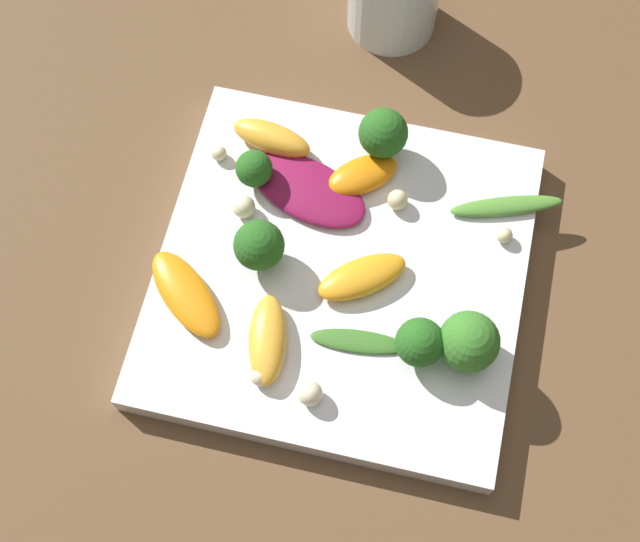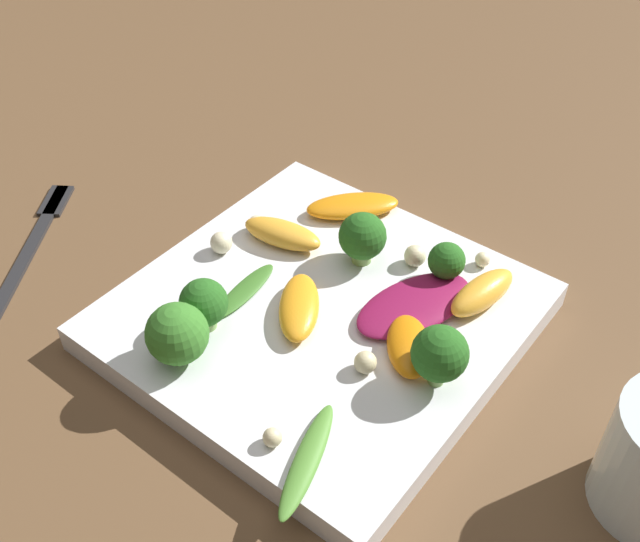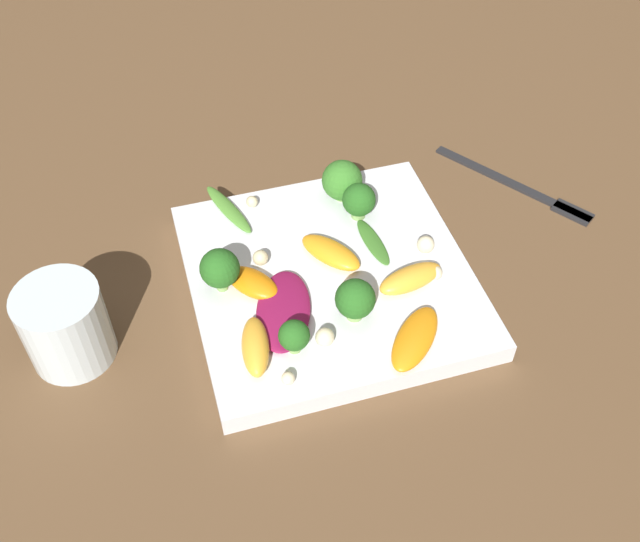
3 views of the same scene
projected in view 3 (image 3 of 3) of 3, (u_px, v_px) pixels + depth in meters
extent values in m
plane|color=brown|center=(329.00, 287.00, 0.76)|extent=(2.40, 2.40, 0.00)
cube|color=white|center=(329.00, 279.00, 0.75)|extent=(0.27, 0.27, 0.02)
cylinder|color=silver|center=(65.00, 325.00, 0.67)|extent=(0.08, 0.08, 0.08)
cube|color=#262628|center=(511.00, 182.00, 0.86)|extent=(0.12, 0.17, 0.01)
cube|color=#262628|center=(573.00, 211.00, 0.83)|extent=(0.04, 0.05, 0.01)
ellipsoid|color=maroon|center=(283.00, 310.00, 0.70)|extent=(0.08, 0.11, 0.01)
ellipsoid|color=orange|center=(331.00, 252.00, 0.75)|extent=(0.06, 0.07, 0.02)
ellipsoid|color=#FCAD33|center=(255.00, 347.00, 0.67)|extent=(0.04, 0.07, 0.02)
ellipsoid|color=orange|center=(415.00, 338.00, 0.68)|extent=(0.08, 0.08, 0.01)
ellipsoid|color=#FCAD33|center=(410.00, 278.00, 0.72)|extent=(0.07, 0.04, 0.02)
ellipsoid|color=orange|center=(253.00, 286.00, 0.72)|extent=(0.06, 0.06, 0.02)
cylinder|color=#84AD5B|center=(222.00, 282.00, 0.72)|extent=(0.01, 0.01, 0.02)
sphere|color=#26601E|center=(220.00, 268.00, 0.71)|extent=(0.04, 0.04, 0.04)
cylinder|color=#84AD5B|center=(355.00, 311.00, 0.70)|extent=(0.02, 0.02, 0.01)
sphere|color=#26601E|center=(355.00, 299.00, 0.68)|extent=(0.04, 0.04, 0.04)
cylinder|color=#84AD5B|center=(294.00, 345.00, 0.67)|extent=(0.01, 0.01, 0.01)
sphere|color=#26601E|center=(294.00, 335.00, 0.66)|extent=(0.03, 0.03, 0.03)
cylinder|color=#7A9E51|center=(342.00, 193.00, 0.81)|extent=(0.01, 0.01, 0.01)
sphere|color=#387A28|center=(342.00, 180.00, 0.80)|extent=(0.04, 0.04, 0.04)
cylinder|color=#84AD5B|center=(358.00, 211.00, 0.79)|extent=(0.02, 0.02, 0.01)
sphere|color=#26601E|center=(359.00, 200.00, 0.78)|extent=(0.04, 0.04, 0.04)
ellipsoid|color=#518E33|center=(228.00, 209.00, 0.80)|extent=(0.04, 0.09, 0.01)
ellipsoid|color=#3D7528|center=(373.00, 242.00, 0.77)|extent=(0.02, 0.07, 0.00)
sphere|color=beige|center=(288.00, 378.00, 0.65)|extent=(0.01, 0.01, 0.01)
sphere|color=beige|center=(427.00, 248.00, 0.75)|extent=(0.02, 0.02, 0.02)
sphere|color=beige|center=(252.00, 202.00, 0.80)|extent=(0.01, 0.01, 0.01)
sphere|color=beige|center=(435.00, 273.00, 0.73)|extent=(0.01, 0.01, 0.01)
sphere|color=beige|center=(260.00, 258.00, 0.74)|extent=(0.02, 0.02, 0.02)
sphere|color=beige|center=(325.00, 337.00, 0.68)|extent=(0.02, 0.02, 0.02)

